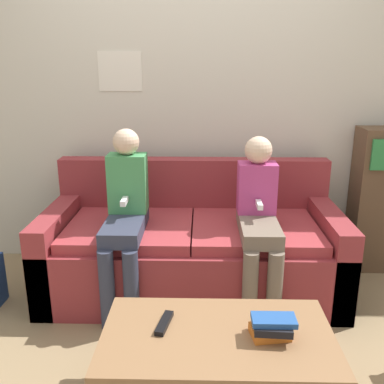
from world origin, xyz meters
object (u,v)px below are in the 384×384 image
Objects in this scene: person_right at (259,216)px; person_left at (125,212)px; couch at (192,249)px; coffee_table at (217,342)px; tv_remote at (164,323)px.

person_left is at bearing 179.64° from person_right.
couch is at bearing 152.97° from person_right.
tv_remote reaches higher than coffee_table.
coffee_table is at bearing -107.19° from person_right.
tv_remote is at bearing -69.84° from person_left.
person_left is (-0.54, 0.90, 0.27)m from coffee_table.
person_right is 6.12× the size of tv_remote.
coffee_table is at bearing -83.15° from couch.
tv_remote is at bearing -121.26° from person_right.
coffee_table is 0.89× the size of person_left.
person_right reaches higher than couch.
person_left is (-0.41, -0.20, 0.33)m from couch.
person_left reaches higher than couch.
couch reaches higher than tv_remote.
couch is 0.56m from person_right.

